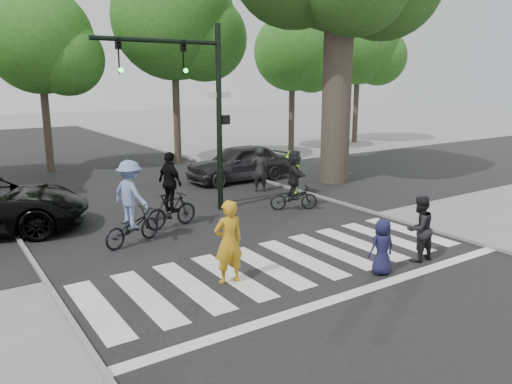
% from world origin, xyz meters
% --- Properties ---
extents(ground, '(120.00, 120.00, 0.00)m').
position_xyz_m(ground, '(0.00, 0.00, 0.00)').
color(ground, gray).
rests_on(ground, ground).
extents(road_stem, '(10.00, 70.00, 0.01)m').
position_xyz_m(road_stem, '(0.00, 5.00, 0.01)').
color(road_stem, black).
rests_on(road_stem, ground).
extents(road_cross, '(70.00, 10.00, 0.01)m').
position_xyz_m(road_cross, '(0.00, 8.00, 0.01)').
color(road_cross, black).
rests_on(road_cross, ground).
extents(curb_left, '(0.10, 70.00, 0.10)m').
position_xyz_m(curb_left, '(-5.05, 5.00, 0.05)').
color(curb_left, gray).
rests_on(curb_left, ground).
extents(curb_right, '(0.10, 70.00, 0.10)m').
position_xyz_m(curb_right, '(5.05, 5.00, 0.05)').
color(curb_right, gray).
rests_on(curb_right, ground).
extents(crosswalk, '(10.00, 3.85, 0.01)m').
position_xyz_m(crosswalk, '(0.00, 0.66, 0.01)').
color(crosswalk, silver).
rests_on(crosswalk, ground).
extents(traffic_signal, '(4.45, 0.29, 6.00)m').
position_xyz_m(traffic_signal, '(0.35, 6.20, 3.90)').
color(traffic_signal, black).
rests_on(traffic_signal, ground).
extents(bg_tree_2, '(5.04, 4.80, 8.40)m').
position_xyz_m(bg_tree_2, '(-1.76, 16.62, 5.78)').
color(bg_tree_2, brown).
rests_on(bg_tree_2, ground).
extents(bg_tree_3, '(6.30, 6.00, 10.20)m').
position_xyz_m(bg_tree_3, '(4.31, 15.27, 6.94)').
color(bg_tree_3, brown).
rests_on(bg_tree_3, ground).
extents(bg_tree_4, '(4.83, 4.60, 8.15)m').
position_xyz_m(bg_tree_4, '(12.23, 16.12, 5.64)').
color(bg_tree_4, brown).
rests_on(bg_tree_4, ground).
extents(bg_tree_5, '(5.67, 5.40, 9.30)m').
position_xyz_m(bg_tree_5, '(18.27, 16.69, 6.36)').
color(bg_tree_5, brown).
rests_on(bg_tree_5, ground).
extents(pedestrian_woman, '(0.70, 0.48, 1.83)m').
position_xyz_m(pedestrian_woman, '(-1.72, 0.74, 0.92)').
color(pedestrian_woman, gold).
rests_on(pedestrian_woman, ground).
extents(pedestrian_child, '(0.69, 0.52, 1.28)m').
position_xyz_m(pedestrian_child, '(1.38, -0.77, 0.64)').
color(pedestrian_child, '#1A193E').
rests_on(pedestrian_child, ground).
extents(pedestrian_adult, '(0.79, 0.62, 1.62)m').
position_xyz_m(pedestrian_adult, '(2.76, -0.66, 0.81)').
color(pedestrian_adult, black).
rests_on(pedestrian_adult, ground).
extents(cyclist_left, '(1.89, 1.32, 2.26)m').
position_xyz_m(cyclist_left, '(-2.54, 4.37, 0.98)').
color(cyclist_left, black).
rests_on(cyclist_left, ground).
extents(cyclist_mid, '(1.79, 1.11, 2.26)m').
position_xyz_m(cyclist_mid, '(-1.03, 5.21, 0.93)').
color(cyclist_mid, black).
rests_on(cyclist_mid, ground).
extents(cyclist_right, '(1.68, 1.54, 2.03)m').
position_xyz_m(cyclist_right, '(3.23, 4.80, 0.90)').
color(cyclist_right, black).
rests_on(cyclist_right, ground).
extents(car_grey, '(4.64, 1.88, 1.58)m').
position_xyz_m(car_grey, '(4.30, 9.97, 0.79)').
color(car_grey, '#2C2C2F').
rests_on(car_grey, ground).
extents(bystander_hivis, '(1.24, 1.23, 1.71)m').
position_xyz_m(bystander_hivis, '(4.45, 6.41, 0.86)').
color(bystander_hivis, '#86FF0C').
rests_on(bystander_hivis, ground).
extents(bystander_dark, '(0.75, 0.69, 1.73)m').
position_xyz_m(bystander_dark, '(3.83, 7.71, 0.86)').
color(bystander_dark, black).
rests_on(bystander_dark, ground).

